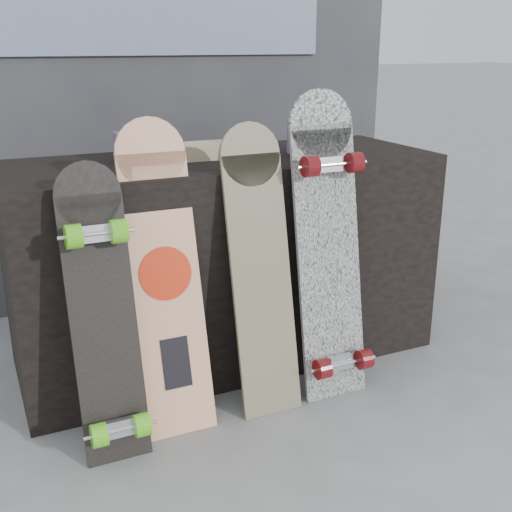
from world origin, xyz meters
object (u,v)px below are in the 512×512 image
vendor_table (225,259)px  longboard_geisha (164,269)px  skateboard_dark (103,312)px  longboard_celtic (260,262)px  longboard_cascadia (329,243)px

vendor_table → longboard_geisha: bearing=-135.3°
skateboard_dark → longboard_celtic: bearing=6.4°
vendor_table → longboard_geisha: longboard_geisha is taller
vendor_table → skateboard_dark: (-0.56, -0.44, 0.05)m
vendor_table → longboard_geisha: size_ratio=1.61×
longboard_geisha → longboard_celtic: size_ratio=1.03×
longboard_celtic → skateboard_dark: bearing=-173.6°
longboard_celtic → longboard_cascadia: (0.26, -0.02, 0.04)m
longboard_geisha → skateboard_dark: 0.25m
longboard_geisha → skateboard_dark: size_ratio=1.12×
skateboard_dark → longboard_cascadia: bearing=3.2°
vendor_table → skateboard_dark: size_ratio=1.81×
longboard_geisha → longboard_celtic: (0.32, -0.04, -0.01)m
vendor_table → longboard_cascadia: (0.23, -0.39, 0.15)m
vendor_table → longboard_celtic: longboard_celtic is taller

